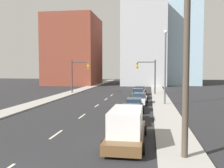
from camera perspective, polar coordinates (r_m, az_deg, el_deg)
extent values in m
cube|color=#9E9B93|center=(54.99, -6.97, -1.23)|extent=(2.59, 89.88, 0.15)
cube|color=#9E9B93|center=(53.02, 10.40, -1.44)|extent=(2.59, 89.88, 0.15)
cube|color=beige|center=(18.39, -12.63, -11.15)|extent=(0.16, 2.40, 0.01)
cube|color=beige|center=(24.71, -6.87, -7.29)|extent=(0.16, 2.40, 0.01)
cube|color=beige|center=(31.32, -3.50, -4.97)|extent=(0.16, 2.40, 0.01)
cube|color=beige|center=(37.95, -1.34, -3.46)|extent=(0.16, 2.40, 0.01)
cube|color=beige|center=(43.52, -0.06, -2.56)|extent=(0.16, 2.40, 0.01)
cube|color=brown|center=(73.76, -8.79, 7.46)|extent=(14.00, 16.00, 19.43)
cube|color=#A8A8AD|center=(74.56, 7.39, 8.50)|extent=(12.00, 20.00, 22.20)
cube|color=#99B7CC|center=(79.92, 14.09, 13.91)|extent=(13.00, 20.00, 38.28)
cylinder|color=#38383D|center=(47.06, -9.15, 1.63)|extent=(0.24, 0.24, 6.19)
cylinder|color=#38383D|center=(46.59, -7.34, 4.94)|extent=(3.14, 0.16, 0.16)
cube|color=#B79319|center=(46.18, -5.45, 4.18)|extent=(0.34, 0.32, 1.10)
cylinder|color=#4C0C0C|center=(46.02, -5.51, 4.61)|extent=(0.22, 0.04, 0.22)
cylinder|color=yellow|center=(46.01, -5.51, 4.19)|extent=(0.22, 0.04, 0.22)
cylinder|color=#0C3F14|center=(46.01, -5.50, 3.76)|extent=(0.22, 0.04, 0.22)
cylinder|color=#38383D|center=(44.84, 9.81, 1.53)|extent=(0.24, 0.24, 6.19)
cylinder|color=#38383D|center=(44.82, 7.83, 4.99)|extent=(3.14, 0.16, 0.16)
cube|color=#B79319|center=(44.86, 5.81, 4.20)|extent=(0.34, 0.32, 1.10)
cylinder|color=#4C0C0C|center=(44.69, 5.80, 4.64)|extent=(0.22, 0.04, 0.22)
cylinder|color=yellow|center=(44.69, 5.80, 4.20)|extent=(0.22, 0.04, 0.22)
cylinder|color=#0C3F14|center=(44.68, 5.80, 3.77)|extent=(0.22, 0.04, 0.22)
cylinder|color=#473D33|center=(12.99, 16.62, 5.29)|extent=(0.32, 0.32, 10.15)
cylinder|color=#4C4C51|center=(32.19, 12.06, 3.22)|extent=(0.20, 0.20, 9.00)
sphere|color=white|center=(32.51, 12.17, 11.57)|extent=(0.44, 0.44, 0.44)
cube|color=brown|center=(15.92, 3.37, -11.63)|extent=(2.15, 6.35, 0.58)
cube|color=silver|center=(15.38, 3.27, -8.33)|extent=(1.88, 3.94, 1.43)
cylinder|color=black|center=(17.97, 0.49, -10.32)|extent=(0.22, 0.67, 0.67)
cylinder|color=black|center=(17.79, 7.54, -10.50)|extent=(0.22, 0.67, 0.67)
cylinder|color=black|center=(14.25, -1.91, -14.06)|extent=(0.22, 0.67, 0.67)
cylinder|color=black|center=(14.02, 7.11, -14.38)|extent=(0.22, 0.67, 0.67)
cube|color=gold|center=(21.95, 4.33, -7.26)|extent=(1.94, 4.57, 0.69)
cube|color=#1E2838|center=(21.84, 4.34, -5.56)|extent=(1.61, 2.09, 0.63)
cylinder|color=black|center=(23.39, 2.21, -7.07)|extent=(0.25, 0.68, 0.67)
cylinder|color=black|center=(23.35, 6.62, -7.10)|extent=(0.25, 0.68, 0.67)
cylinder|color=black|center=(20.67, 1.74, -8.49)|extent=(0.25, 0.68, 0.67)
cylinder|color=black|center=(20.63, 6.74, -8.53)|extent=(0.25, 0.68, 0.67)
cube|color=#196B75|center=(27.56, 5.06, -5.12)|extent=(1.97, 4.85, 0.63)
cube|color=#1E2838|center=(27.48, 5.07, -3.87)|extent=(1.64, 2.21, 0.58)
cylinder|color=black|center=(29.08, 3.30, -4.99)|extent=(0.25, 0.66, 0.65)
cylinder|color=black|center=(29.05, 6.91, -5.02)|extent=(0.25, 0.66, 0.65)
cylinder|color=black|center=(26.16, 2.99, -5.95)|extent=(0.25, 0.66, 0.65)
cylinder|color=black|center=(26.13, 7.02, -5.99)|extent=(0.25, 0.66, 0.65)
cube|color=silver|center=(32.92, 6.29, -3.67)|extent=(1.92, 4.73, 0.67)
cube|color=#1E2838|center=(32.84, 6.30, -2.55)|extent=(1.61, 2.16, 0.62)
cylinder|color=black|center=(34.45, 4.99, -3.65)|extent=(0.25, 0.67, 0.66)
cylinder|color=black|center=(34.32, 7.99, -3.70)|extent=(0.25, 0.67, 0.66)
cylinder|color=black|center=(31.60, 4.44, -4.30)|extent=(0.25, 0.67, 0.66)
cylinder|color=black|center=(31.45, 7.71, -4.36)|extent=(0.25, 0.67, 0.66)
cube|color=#1E6033|center=(39.04, 5.98, -2.49)|extent=(1.79, 4.72, 0.71)
cube|color=#1E2838|center=(38.97, 5.99, -1.50)|extent=(1.55, 2.13, 0.65)
cylinder|color=black|center=(40.55, 4.78, -2.55)|extent=(0.23, 0.67, 0.67)
cylinder|color=black|center=(40.49, 7.33, -2.58)|extent=(0.23, 0.67, 0.67)
cylinder|color=black|center=(37.66, 4.53, -3.02)|extent=(0.23, 0.67, 0.67)
cylinder|color=black|center=(37.59, 7.28, -3.05)|extent=(0.23, 0.67, 0.67)
cube|color=orange|center=(44.51, 6.33, -1.76)|extent=(1.97, 4.70, 0.67)
cube|color=#1E2838|center=(44.46, 6.33, -0.93)|extent=(1.68, 2.14, 0.63)
cylinder|color=black|center=(46.03, 5.27, -1.80)|extent=(0.24, 0.72, 0.71)
cylinder|color=black|center=(45.90, 7.64, -1.83)|extent=(0.24, 0.72, 0.71)
cylinder|color=black|center=(43.17, 4.94, -2.15)|extent=(0.24, 0.72, 0.71)
cylinder|color=black|center=(43.04, 7.45, -2.19)|extent=(0.24, 0.72, 0.71)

